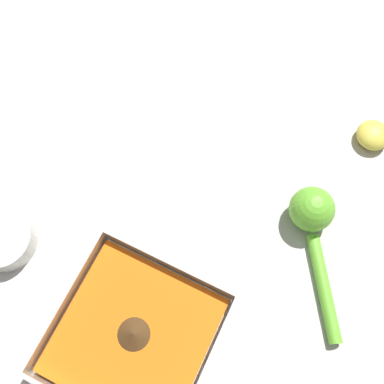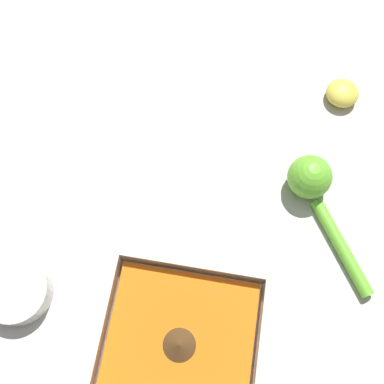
{
  "view_description": "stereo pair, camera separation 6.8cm",
  "coord_description": "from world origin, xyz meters",
  "px_view_note": "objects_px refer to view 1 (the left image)",
  "views": [
    {
      "loc": [
        -0.1,
        0.02,
        0.66
      ],
      "look_at": [
        -0.0,
        -0.19,
        0.02
      ],
      "focal_mm": 42.0,
      "sensor_mm": 36.0,
      "label": 1
    },
    {
      "loc": [
        -0.04,
        0.04,
        0.66
      ],
      "look_at": [
        -0.0,
        -0.19,
        0.02
      ],
      "focal_mm": 42.0,
      "sensor_mm": 36.0,
      "label": 2
    }
  ],
  "objects_px": {
    "spice_bowl": "(4,240)",
    "lemon_half": "(373,135)",
    "lemon_squeezer": "(314,221)",
    "square_dish": "(135,335)"
  },
  "relations": [
    {
      "from": "spice_bowl",
      "to": "lemon_half",
      "type": "xyz_separation_m",
      "value": [
        -0.44,
        -0.41,
        -0.0
      ]
    },
    {
      "from": "lemon_squeezer",
      "to": "square_dish",
      "type": "bearing_deg",
      "value": 115.04
    },
    {
      "from": "square_dish",
      "to": "lemon_squeezer",
      "type": "xyz_separation_m",
      "value": [
        -0.16,
        -0.26,
        0.01
      ]
    },
    {
      "from": "square_dish",
      "to": "lemon_half",
      "type": "height_order",
      "value": "square_dish"
    },
    {
      "from": "square_dish",
      "to": "spice_bowl",
      "type": "xyz_separation_m",
      "value": [
        0.24,
        -0.03,
        0.0
      ]
    },
    {
      "from": "square_dish",
      "to": "lemon_squeezer",
      "type": "bearing_deg",
      "value": -122.33
    },
    {
      "from": "square_dish",
      "to": "spice_bowl",
      "type": "relative_size",
      "value": 2.35
    },
    {
      "from": "square_dish",
      "to": "spice_bowl",
      "type": "distance_m",
      "value": 0.24
    },
    {
      "from": "spice_bowl",
      "to": "lemon_squeezer",
      "type": "relative_size",
      "value": 0.47
    },
    {
      "from": "spice_bowl",
      "to": "lemon_squeezer",
      "type": "xyz_separation_m",
      "value": [
        -0.4,
        -0.22,
        0.01
      ]
    }
  ]
}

